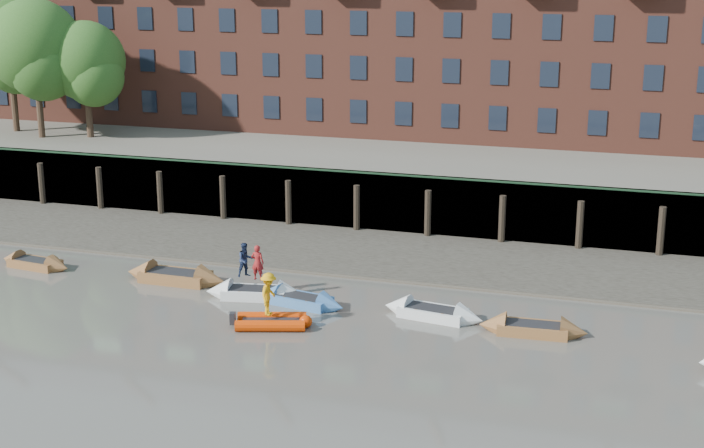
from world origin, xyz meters
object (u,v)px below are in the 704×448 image
at_px(person_rower_b, 245,260).
at_px(person_rower_a, 258,262).
at_px(rowboat_3, 255,293).
at_px(rowboat_2, 176,277).
at_px(person_rib_crew, 269,294).
at_px(rowboat_5, 433,313).
at_px(rowboat_4, 301,300).
at_px(rib_tender, 274,322).
at_px(rowboat_0, 35,263).
at_px(rowboat_6, 533,329).

bearing_deg(person_rower_b, person_rower_a, -65.36).
bearing_deg(person_rower_b, rowboat_3, -72.19).
relative_size(rowboat_2, rowboat_3, 1.10).
bearing_deg(person_rower_a, person_rib_crew, 119.43).
relative_size(rowboat_3, person_rower_a, 2.89).
xyz_separation_m(rowboat_3, person_rib_crew, (1.90, -3.02, 1.17)).
xyz_separation_m(rowboat_3, rowboat_5, (8.12, -0.10, -0.00)).
height_order(rowboat_2, person_rib_crew, person_rib_crew).
bearing_deg(rowboat_5, rowboat_4, -169.68).
bearing_deg(person_rib_crew, rowboat_4, -10.95).
relative_size(rowboat_4, rib_tender, 1.36).
distance_m(person_rower_a, person_rower_b, 0.73).
xyz_separation_m(rowboat_0, person_rib_crew, (13.87, -3.93, 1.19)).
bearing_deg(rowboat_0, rowboat_2, 7.32).
height_order(rowboat_2, rowboat_5, rowboat_2).
xyz_separation_m(rowboat_0, rowboat_3, (11.97, -0.91, 0.02)).
relative_size(rowboat_0, person_rower_b, 2.63).
distance_m(rowboat_0, rowboat_4, 14.28).
relative_size(rowboat_3, rib_tender, 1.44).
relative_size(rowboat_2, person_rower_b, 3.24).
relative_size(rib_tender, person_rower_b, 2.06).
relative_size(rowboat_3, rowboat_5, 1.01).
relative_size(rowboat_4, person_rib_crew, 2.43).
bearing_deg(rowboat_2, person_rower_a, -10.79).
height_order(rowboat_5, rowboat_6, rowboat_5).
xyz_separation_m(rowboat_2, rowboat_4, (6.65, -1.21, -0.04)).
distance_m(rowboat_4, rib_tender, 2.78).
bearing_deg(rowboat_2, rowboat_6, -4.79).
height_order(rowboat_2, rowboat_6, rowboat_2).
relative_size(rowboat_4, rowboat_5, 0.96).
xyz_separation_m(rowboat_4, rowboat_5, (5.85, 0.17, 0.01)).
distance_m(rowboat_3, rowboat_4, 2.28).
relative_size(rowboat_6, rib_tender, 1.38).
bearing_deg(rowboat_6, rowboat_5, 168.61).
relative_size(rowboat_4, person_rower_b, 2.81).
xyz_separation_m(rowboat_2, person_rib_crew, (6.29, -3.96, 1.14)).
relative_size(rowboat_4, person_rower_a, 2.74).
relative_size(rowboat_2, person_rib_crew, 2.81).
relative_size(person_rower_a, person_rib_crew, 0.89).
relative_size(rowboat_5, person_rower_b, 2.92).
relative_size(person_rower_b, person_rib_crew, 0.87).
height_order(rib_tender, person_rib_crew, person_rib_crew).
height_order(rowboat_0, rowboat_6, rowboat_6).
bearing_deg(person_rib_crew, rowboat_5, -68.24).
bearing_deg(rowboat_3, rowboat_4, -17.47).
relative_size(rowboat_2, rib_tender, 1.58).
relative_size(rowboat_5, person_rib_crew, 2.53).
bearing_deg(rowboat_4, person_rower_a, -176.57).
relative_size(rowboat_3, rowboat_6, 1.04).
distance_m(rowboat_3, rowboat_5, 8.12).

